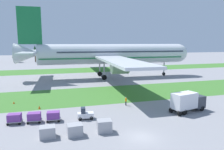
% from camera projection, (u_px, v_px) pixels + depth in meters
% --- Properties ---
extents(ground_plane, '(400.00, 400.00, 0.00)m').
position_uv_depth(ground_plane, '(141.00, 137.00, 28.02)').
color(ground_plane, gray).
extents(grass_strip_near, '(320.00, 17.13, 0.01)m').
position_uv_depth(grass_strip_near, '(101.00, 94.00, 51.00)').
color(grass_strip_near, '#3D752D').
rests_on(grass_strip_near, ground).
extents(grass_strip_far, '(320.00, 17.13, 0.01)m').
position_uv_depth(grass_strip_far, '(78.00, 70.00, 94.97)').
color(grass_strip_far, '#3D752D').
rests_on(grass_strip_far, ground).
extents(airliner, '(61.00, 75.19, 23.46)m').
position_uv_depth(airliner, '(109.00, 54.00, 73.98)').
color(airliner, silver).
rests_on(airliner, ground).
extents(baggage_tug, '(2.71, 1.54, 1.97)m').
position_uv_depth(baggage_tug, '(85.00, 114.00, 34.50)').
color(baggage_tug, silver).
rests_on(baggage_tug, ground).
extents(cargo_dolly_lead, '(2.33, 1.70, 1.55)m').
position_uv_depth(cargo_dolly_lead, '(53.00, 116.00, 33.58)').
color(cargo_dolly_lead, '#A3A3A8').
rests_on(cargo_dolly_lead, ground).
extents(cargo_dolly_second, '(2.33, 1.70, 1.55)m').
position_uv_depth(cargo_dolly_second, '(34.00, 117.00, 33.06)').
color(cargo_dolly_second, '#A3A3A8').
rests_on(cargo_dolly_second, ground).
extents(cargo_dolly_third, '(2.33, 1.70, 1.55)m').
position_uv_depth(cargo_dolly_third, '(14.00, 118.00, 32.54)').
color(cargo_dolly_third, '#A3A3A8').
rests_on(cargo_dolly_third, ground).
extents(catering_truck, '(7.29, 3.80, 3.58)m').
position_uv_depth(catering_truck, '(188.00, 101.00, 38.05)').
color(catering_truck, '#2D333D').
rests_on(catering_truck, ground).
extents(ground_crew_marshaller, '(0.36, 0.56, 1.74)m').
position_uv_depth(ground_crew_marshaller, '(126.00, 101.00, 41.95)').
color(ground_crew_marshaller, black).
rests_on(ground_crew_marshaller, ground).
extents(ground_crew_loader, '(0.36, 0.56, 1.74)m').
position_uv_depth(ground_crew_loader, '(200.00, 100.00, 42.30)').
color(ground_crew_loader, black).
rests_on(ground_crew_loader, ground).
extents(uld_container_0, '(2.01, 1.62, 1.52)m').
position_uv_depth(uld_container_0, '(48.00, 132.00, 27.82)').
color(uld_container_0, '#A3A3A8').
rests_on(uld_container_0, ground).
extents(uld_container_1, '(2.12, 1.75, 1.72)m').
position_uv_depth(uld_container_1, '(104.00, 126.00, 29.54)').
color(uld_container_1, '#A3A3A8').
rests_on(uld_container_1, ground).
extents(uld_container_2, '(2.06, 1.67, 1.58)m').
position_uv_depth(uld_container_2, '(75.00, 130.00, 28.37)').
color(uld_container_2, '#A3A3A8').
rests_on(uld_container_2, ground).
extents(taxiway_marker_1, '(0.44, 0.44, 0.48)m').
position_uv_depth(taxiway_marker_1, '(14.00, 102.00, 43.29)').
color(taxiway_marker_1, orange).
rests_on(taxiway_marker_1, ground).
extents(taxiway_marker_2, '(0.44, 0.44, 0.68)m').
position_uv_depth(taxiway_marker_2, '(39.00, 107.00, 39.80)').
color(taxiway_marker_2, orange).
rests_on(taxiway_marker_2, ground).
extents(distant_tree_line, '(153.69, 10.39, 12.30)m').
position_uv_depth(distant_tree_line, '(65.00, 51.00, 138.55)').
color(distant_tree_line, '#4C3823').
rests_on(distant_tree_line, ground).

